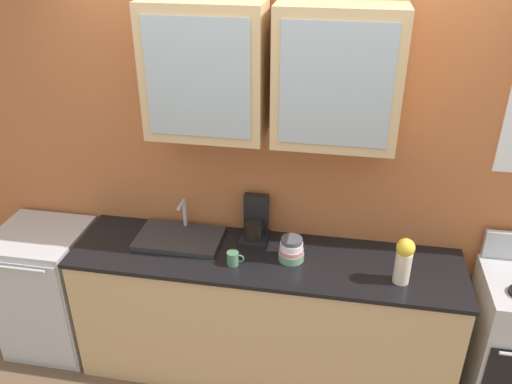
% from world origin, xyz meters
% --- Properties ---
extents(ground_plane, '(10.00, 10.00, 0.00)m').
position_xyz_m(ground_plane, '(0.00, 0.00, 0.00)').
color(ground_plane, brown).
extents(back_wall_unit, '(4.54, 0.43, 2.88)m').
position_xyz_m(back_wall_unit, '(0.00, 0.31, 1.55)').
color(back_wall_unit, '#B76638').
rests_on(back_wall_unit, ground_plane).
extents(counter, '(2.38, 0.60, 0.92)m').
position_xyz_m(counter, '(0.00, 0.00, 0.46)').
color(counter, tan).
rests_on(counter, ground_plane).
extents(sink_faucet, '(0.54, 0.34, 0.23)m').
position_xyz_m(sink_faucet, '(-0.56, 0.09, 0.94)').
color(sink_faucet, '#2D2D30').
rests_on(sink_faucet, counter).
extents(bowl_stack, '(0.15, 0.15, 0.15)m').
position_xyz_m(bowl_stack, '(0.16, 0.01, 0.99)').
color(bowl_stack, '#669972').
rests_on(bowl_stack, counter).
extents(vase, '(0.10, 0.10, 0.28)m').
position_xyz_m(vase, '(0.80, -0.10, 1.07)').
color(vase, beige).
rests_on(vase, counter).
extents(cup_near_sink, '(0.10, 0.07, 0.08)m').
position_xyz_m(cup_near_sink, '(-0.17, -0.11, 0.96)').
color(cup_near_sink, '#4C7F59').
rests_on(cup_near_sink, counter).
extents(dishwasher, '(0.57, 0.58, 0.92)m').
position_xyz_m(dishwasher, '(-1.50, -0.00, 0.46)').
color(dishwasher, silver).
rests_on(dishwasher, ground_plane).
extents(coffee_maker, '(0.17, 0.20, 0.29)m').
position_xyz_m(coffee_maker, '(-0.09, 0.20, 1.02)').
color(coffee_maker, black).
rests_on(coffee_maker, counter).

